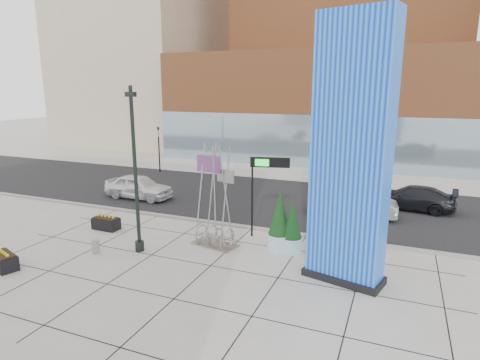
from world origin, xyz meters
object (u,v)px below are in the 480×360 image
at_px(car_white_west, 139,187).
at_px(car_silver_mid, 354,202).
at_px(blue_pylon, 351,158).
at_px(overhead_street_sign, 266,170).
at_px(concrete_bollard, 96,246).
at_px(public_art_sculpture, 215,220).
at_px(lamp_post, 136,187).

xyz_separation_m(car_white_west, car_silver_mid, (14.18, 1.64, -0.00)).
bearing_deg(car_white_west, blue_pylon, -114.80).
xyz_separation_m(blue_pylon, overhead_street_sign, (-4.33, 3.09, -1.35)).
distance_m(concrete_bollard, overhead_street_sign, 8.72).
bearing_deg(public_art_sculpture, car_silver_mid, 63.63).
bearing_deg(public_art_sculpture, overhead_street_sign, 54.20).
bearing_deg(car_white_west, car_silver_mid, -82.90).
distance_m(lamp_post, car_silver_mid, 12.86).
height_order(lamp_post, concrete_bollard, lamp_post).
height_order(overhead_street_sign, car_white_west, overhead_street_sign).
bearing_deg(overhead_street_sign, public_art_sculpture, -150.81).
bearing_deg(public_art_sculpture, blue_pylon, -0.50).
bearing_deg(concrete_bollard, lamp_post, 30.70).
bearing_deg(blue_pylon, car_silver_mid, 108.43).
height_order(concrete_bollard, car_silver_mid, car_silver_mid).
relative_size(overhead_street_sign, car_silver_mid, 0.83).
distance_m(overhead_street_sign, car_silver_mid, 7.21).
xyz_separation_m(lamp_post, concrete_bollard, (-1.69, -1.00, -2.76)).
bearing_deg(concrete_bollard, public_art_sculpture, 32.14).
xyz_separation_m(concrete_bollard, car_white_west, (-3.87, 8.63, 0.48)).
height_order(lamp_post, overhead_street_sign, lamp_post).
bearing_deg(overhead_street_sign, car_white_west, 145.75).
relative_size(lamp_post, public_art_sculpture, 1.52).
bearing_deg(concrete_bollard, car_silver_mid, 44.88).
bearing_deg(car_silver_mid, concrete_bollard, 135.33).
distance_m(overhead_street_sign, car_white_west, 11.49).
distance_m(blue_pylon, car_silver_mid, 9.56).
height_order(blue_pylon, car_white_west, blue_pylon).
bearing_deg(car_silver_mid, public_art_sculpture, 142.88).
distance_m(public_art_sculpture, overhead_street_sign, 3.45).
relative_size(lamp_post, concrete_bollard, 11.39).
bearing_deg(overhead_street_sign, car_silver_mid, 42.33).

